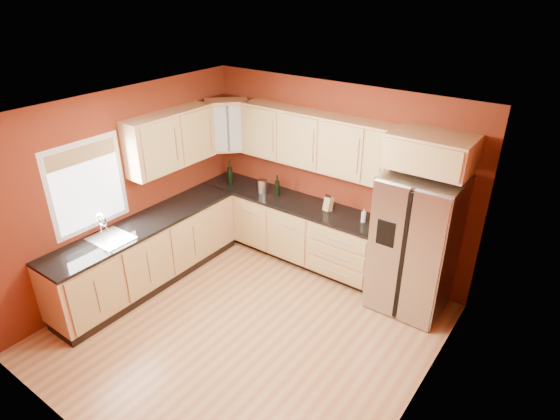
# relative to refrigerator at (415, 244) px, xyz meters

# --- Properties ---
(floor) EXTENTS (4.00, 4.00, 0.00)m
(floor) POSITION_rel_refrigerator_xyz_m (-1.35, -1.62, -0.89)
(floor) COLOR #A4663F
(floor) RESTS_ON ground
(ceiling) EXTENTS (4.00, 4.00, 0.00)m
(ceiling) POSITION_rel_refrigerator_xyz_m (-1.35, -1.62, 1.71)
(ceiling) COLOR silver
(ceiling) RESTS_ON wall_back
(wall_back) EXTENTS (4.00, 0.04, 2.60)m
(wall_back) POSITION_rel_refrigerator_xyz_m (-1.35, 0.38, 0.41)
(wall_back) COLOR maroon
(wall_back) RESTS_ON floor
(wall_front) EXTENTS (4.00, 0.04, 2.60)m
(wall_front) POSITION_rel_refrigerator_xyz_m (-1.35, -3.62, 0.41)
(wall_front) COLOR maroon
(wall_front) RESTS_ON floor
(wall_left) EXTENTS (0.04, 4.00, 2.60)m
(wall_left) POSITION_rel_refrigerator_xyz_m (-3.35, -1.62, 0.41)
(wall_left) COLOR maroon
(wall_left) RESTS_ON floor
(wall_right) EXTENTS (0.04, 4.00, 2.60)m
(wall_right) POSITION_rel_refrigerator_xyz_m (0.65, -1.62, 0.41)
(wall_right) COLOR maroon
(wall_right) RESTS_ON floor
(base_cabinets_back) EXTENTS (2.90, 0.60, 0.88)m
(base_cabinets_back) POSITION_rel_refrigerator_xyz_m (-1.90, 0.07, -0.45)
(base_cabinets_back) COLOR tan
(base_cabinets_back) RESTS_ON floor
(base_cabinets_left) EXTENTS (0.60, 2.80, 0.88)m
(base_cabinets_left) POSITION_rel_refrigerator_xyz_m (-3.05, -1.62, -0.45)
(base_cabinets_left) COLOR tan
(base_cabinets_left) RESTS_ON floor
(countertop_back) EXTENTS (2.90, 0.62, 0.04)m
(countertop_back) POSITION_rel_refrigerator_xyz_m (-1.90, 0.06, 0.01)
(countertop_back) COLOR black
(countertop_back) RESTS_ON base_cabinets_back
(countertop_left) EXTENTS (0.62, 2.80, 0.04)m
(countertop_left) POSITION_rel_refrigerator_xyz_m (-3.04, -1.62, 0.01)
(countertop_left) COLOR black
(countertop_left) RESTS_ON base_cabinets_left
(upper_cabinets_back) EXTENTS (2.30, 0.33, 0.75)m
(upper_cabinets_back) POSITION_rel_refrigerator_xyz_m (-1.60, 0.21, 0.94)
(upper_cabinets_back) COLOR tan
(upper_cabinets_back) RESTS_ON wall_back
(upper_cabinets_left) EXTENTS (0.33, 1.35, 0.75)m
(upper_cabinets_left) POSITION_rel_refrigerator_xyz_m (-3.19, -0.90, 0.94)
(upper_cabinets_left) COLOR tan
(upper_cabinets_left) RESTS_ON wall_left
(corner_upper_cabinet) EXTENTS (0.67, 0.67, 0.75)m
(corner_upper_cabinet) POSITION_rel_refrigerator_xyz_m (-3.02, 0.04, 0.94)
(corner_upper_cabinet) COLOR tan
(corner_upper_cabinet) RESTS_ON wall_back
(over_fridge_cabinet) EXTENTS (0.92, 0.60, 0.40)m
(over_fridge_cabinet) POSITION_rel_refrigerator_xyz_m (0.00, 0.07, 1.16)
(over_fridge_cabinet) COLOR tan
(over_fridge_cabinet) RESTS_ON wall_back
(refrigerator) EXTENTS (0.90, 0.75, 1.78)m
(refrigerator) POSITION_rel_refrigerator_xyz_m (0.00, 0.00, 0.00)
(refrigerator) COLOR silver
(refrigerator) RESTS_ON floor
(window) EXTENTS (0.03, 0.90, 1.00)m
(window) POSITION_rel_refrigerator_xyz_m (-3.33, -2.12, 0.66)
(window) COLOR white
(window) RESTS_ON wall_left
(sink_faucet) EXTENTS (0.50, 0.42, 0.30)m
(sink_faucet) POSITION_rel_refrigerator_xyz_m (-3.04, -2.12, 0.18)
(sink_faucet) COLOR silver
(sink_faucet) RESTS_ON countertop_left
(canister_left) EXTENTS (0.17, 0.17, 0.21)m
(canister_left) POSITION_rel_refrigerator_xyz_m (-2.34, 0.02, 0.13)
(canister_left) COLOR silver
(canister_left) RESTS_ON countertop_back
(canister_right) EXTENTS (0.16, 0.16, 0.21)m
(canister_right) POSITION_rel_refrigerator_xyz_m (-2.37, 0.02, 0.14)
(canister_right) COLOR silver
(canister_right) RESTS_ON countertop_back
(wine_bottle_a) EXTENTS (0.08, 0.08, 0.31)m
(wine_bottle_a) POSITION_rel_refrigerator_xyz_m (-2.14, 0.08, 0.19)
(wine_bottle_a) COLOR black
(wine_bottle_a) RESTS_ON countertop_back
(wine_bottle_b) EXTENTS (0.10, 0.10, 0.37)m
(wine_bottle_b) POSITION_rel_refrigerator_xyz_m (-2.96, -0.01, 0.21)
(wine_bottle_b) COLOR black
(wine_bottle_b) RESTS_ON countertop_back
(knife_block) EXTENTS (0.11, 0.11, 0.20)m
(knife_block) POSITION_rel_refrigerator_xyz_m (-1.28, 0.10, 0.13)
(knife_block) COLOR tan
(knife_block) RESTS_ON countertop_back
(soap_dispenser) EXTENTS (0.07, 0.07, 0.18)m
(soap_dispenser) POSITION_rel_refrigerator_xyz_m (-0.75, 0.08, 0.12)
(soap_dispenser) COLOR silver
(soap_dispenser) RESTS_ON countertop_back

